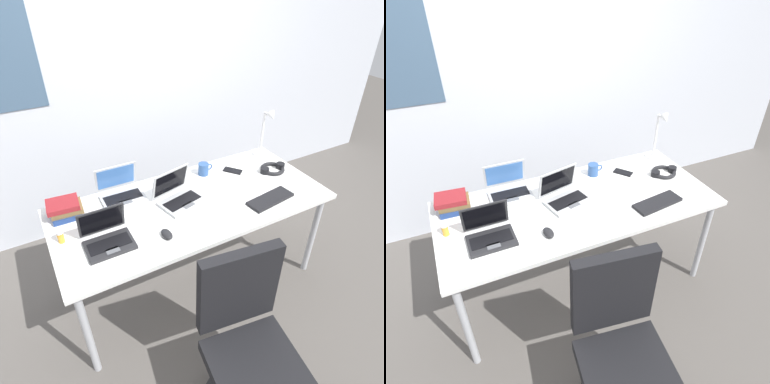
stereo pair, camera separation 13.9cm
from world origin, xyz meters
The scene contains 15 objects.
ground_plane centered at (0.00, 0.00, 0.00)m, with size 12.00×12.00×0.00m, color #56514C.
wall_back centered at (0.00, 1.10, 1.30)m, with size 6.00×0.13×2.60m.
desk centered at (0.00, 0.00, 0.68)m, with size 1.80×0.80×0.74m.
desk_lamp centered at (0.80, 0.28, 0.94)m, with size 0.12×0.18×0.40m.
laptop_far_corner centered at (-0.07, 0.05, 0.78)m, with size 0.33×0.30×0.21m.
laptop_front_left centered at (-0.38, 0.28, 0.78)m, with size 0.28×0.25×0.21m.
laptop_near_lamp centered at (-0.60, -0.11, 0.78)m, with size 0.26×0.22×0.20m.
external_keyboard centered at (0.46, -0.23, 0.75)m, with size 0.33×0.12×0.02m, color black.
computer_mouse centered at (-0.29, -0.22, 0.76)m, with size 0.06×0.10×0.03m, color black.
cell_phone centered at (0.45, 0.19, 0.74)m, with size 0.06×0.14×0.01m, color black.
headphones centered at (0.72, 0.06, 0.76)m, with size 0.21×0.18×0.04m.
pill_bottle centered at (-0.82, 0.02, 0.78)m, with size 0.04×0.04×0.08m.
book_stack centered at (-0.75, 0.25, 0.79)m, with size 0.22×0.18×0.10m.
coffee_mug centered at (0.24, 0.26, 0.78)m, with size 0.11×0.08×0.09m.
office_chair centered at (-0.16, -0.88, 0.40)m, with size 0.52×0.57×0.97m.
Camera 2 is at (-0.73, -1.61, 2.05)m, focal length 31.52 mm.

